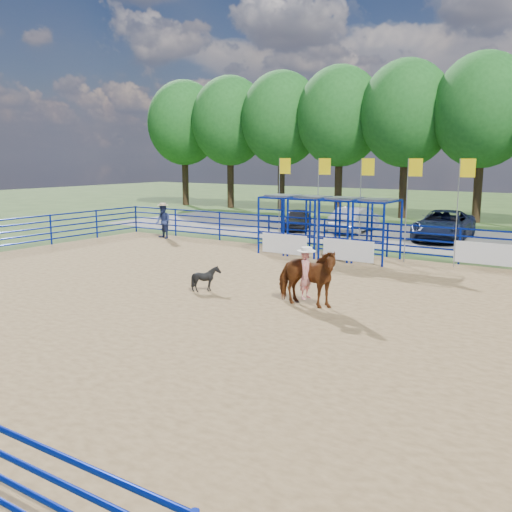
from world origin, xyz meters
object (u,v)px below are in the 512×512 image
at_px(horse_and_rider, 306,275).
at_px(calf, 206,279).
at_px(car_c, 444,225).
at_px(car_a, 297,219).
at_px(car_b, 355,220).
at_px(spectator_cowboy, 163,221).

distance_m(horse_and_rider, calf, 3.58).
relative_size(calf, car_c, 0.15).
xyz_separation_m(horse_and_rider, car_a, (-8.92, 15.17, -0.32)).
relative_size(horse_and_rider, car_c, 0.44).
height_order(horse_and_rider, car_a, horse_and_rider).
bearing_deg(horse_and_rider, calf, -177.71).
bearing_deg(calf, horse_and_rider, -87.75).
bearing_deg(car_a, horse_and_rider, -81.53).
distance_m(car_b, car_c, 5.07).
bearing_deg(car_b, spectator_cowboy, 43.47).
height_order(calf, spectator_cowboy, spectator_cowboy).
bearing_deg(car_c, car_a, 179.19).
xyz_separation_m(calf, car_c, (3.00, 15.93, 0.34)).
relative_size(spectator_cowboy, car_c, 0.34).
distance_m(calf, spectator_cowboy, 12.43).
height_order(horse_and_rider, car_b, horse_and_rider).
height_order(calf, car_c, car_c).
relative_size(calf, car_a, 0.23).
distance_m(spectator_cowboy, car_b, 10.83).
xyz_separation_m(horse_and_rider, calf, (-3.54, -0.14, -0.51)).
relative_size(horse_and_rider, spectator_cowboy, 1.32).
xyz_separation_m(car_b, car_c, (5.06, -0.20, 0.03)).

